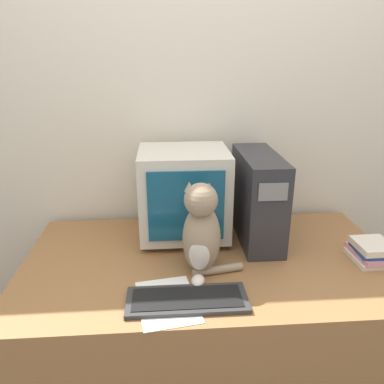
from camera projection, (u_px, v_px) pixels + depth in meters
wall_back at (199, 123)px, 1.99m from camera, size 7.00×0.05×2.50m
desk at (208, 324)px, 1.81m from camera, size 1.65×0.91×0.73m
crt_monitor at (184, 193)px, 1.81m from camera, size 0.42×0.37×0.44m
computer_tower at (258, 197)px, 1.80m from camera, size 0.18×0.48×0.43m
keyboard at (187, 300)px, 1.38m from camera, size 0.45×0.18×0.02m
cat at (202, 233)px, 1.52m from camera, size 0.27×0.26×0.40m
book_stack at (371, 252)px, 1.65m from camera, size 0.16×0.20×0.09m
pen at (155, 292)px, 1.44m from camera, size 0.16×0.02×0.01m
paper_sheet at (167, 301)px, 1.39m from camera, size 0.25×0.33×0.00m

